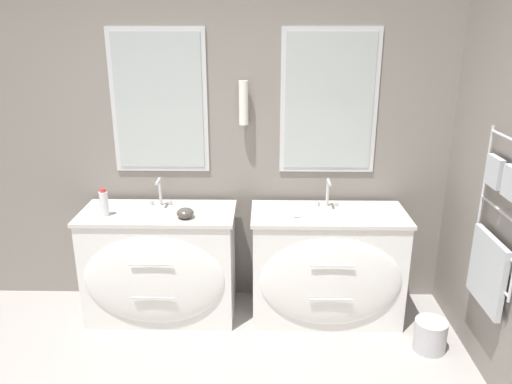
% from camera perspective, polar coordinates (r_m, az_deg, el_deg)
% --- Properties ---
extents(wall_back, '(5.23, 0.15, 2.60)m').
position_cam_1_polar(wall_back, '(3.83, -4.97, 6.02)').
color(wall_back, gray).
rests_on(wall_back, ground_plane).
extents(vanity_left, '(1.13, 0.58, 0.85)m').
position_cam_1_polar(vanity_left, '(3.85, -10.91, -8.13)').
color(vanity_left, white).
rests_on(vanity_left, ground_plane).
extents(vanity_right, '(1.13, 0.58, 0.85)m').
position_cam_1_polar(vanity_right, '(3.80, 8.11, -8.35)').
color(vanity_right, white).
rests_on(vanity_right, ground_plane).
extents(faucet_left, '(0.17, 0.13, 0.22)m').
position_cam_1_polar(faucet_left, '(3.79, -10.93, -0.04)').
color(faucet_left, silver).
rests_on(faucet_left, vanity_left).
extents(faucet_right, '(0.17, 0.13, 0.22)m').
position_cam_1_polar(faucet_right, '(3.74, 8.20, -0.15)').
color(faucet_right, silver).
rests_on(faucet_right, vanity_right).
extents(toiletry_bottle, '(0.06, 0.06, 0.20)m').
position_cam_1_polar(toiletry_bottle, '(3.70, -16.97, -1.22)').
color(toiletry_bottle, silver).
rests_on(toiletry_bottle, vanity_left).
extents(amenity_bowl, '(0.12, 0.12, 0.07)m').
position_cam_1_polar(amenity_bowl, '(3.55, -8.09, -2.40)').
color(amenity_bowl, '#4C4742').
rests_on(amenity_bowl, vanity_left).
extents(soap_dish, '(0.11, 0.07, 0.04)m').
position_cam_1_polar(soap_dish, '(3.49, 4.67, -2.97)').
color(soap_dish, white).
rests_on(soap_dish, vanity_right).
extents(waste_bin, '(0.22, 0.22, 0.22)m').
position_cam_1_polar(waste_bin, '(3.77, 19.28, -15.12)').
color(waste_bin, '#B7B7BC').
rests_on(waste_bin, ground_plane).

